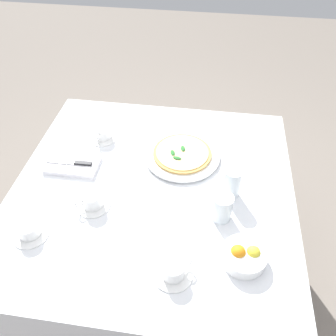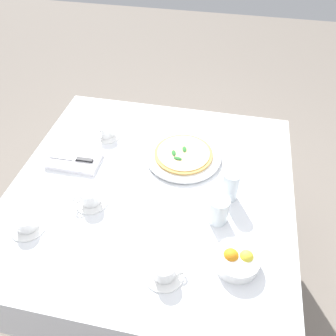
{
  "view_description": "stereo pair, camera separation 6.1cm",
  "coord_description": "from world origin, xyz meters",
  "px_view_note": "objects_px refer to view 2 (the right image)",
  "views": [
    {
      "loc": [
        -0.19,
        0.9,
        1.76
      ],
      "look_at": [
        -0.05,
        -0.1,
        0.77
      ],
      "focal_mm": 36.07,
      "sensor_mm": 36.0,
      "label": 1
    },
    {
      "loc": [
        -0.25,
        0.89,
        1.76
      ],
      "look_at": [
        -0.05,
        -0.1,
        0.77
      ],
      "focal_mm": 36.07,
      "sensor_mm": 36.0,
      "label": 2
    }
  ],
  "objects_px": {
    "water_glass_near_left": "(218,211)",
    "citrus_bowl": "(237,259)",
    "water_glass_right_edge": "(230,187)",
    "coffee_cup_back_corner": "(27,223)",
    "napkin_folded": "(74,161)",
    "dinner_knife": "(73,158)",
    "coffee_cup_far_left": "(164,270)",
    "pizza": "(183,154)",
    "coffee_cup_far_right": "(90,197)",
    "pizza_plate": "(183,156)",
    "coffee_cup_center_back": "(106,131)"
  },
  "relations": [
    {
      "from": "water_glass_near_left",
      "to": "citrus_bowl",
      "type": "distance_m",
      "value": 0.19
    },
    {
      "from": "water_glass_right_edge",
      "to": "coffee_cup_back_corner",
      "type": "bearing_deg",
      "value": 22.54
    },
    {
      "from": "coffee_cup_back_corner",
      "to": "water_glass_right_edge",
      "type": "xyz_separation_m",
      "value": [
        -0.7,
        -0.29,
        0.03
      ]
    },
    {
      "from": "napkin_folded",
      "to": "citrus_bowl",
      "type": "bearing_deg",
      "value": 154.26
    },
    {
      "from": "dinner_knife",
      "to": "citrus_bowl",
      "type": "relative_size",
      "value": 1.3
    },
    {
      "from": "napkin_folded",
      "to": "coffee_cup_far_left",
      "type": "bearing_deg",
      "value": 138.72
    },
    {
      "from": "pizza",
      "to": "napkin_folded",
      "type": "bearing_deg",
      "value": 15.39
    },
    {
      "from": "coffee_cup_far_left",
      "to": "coffee_cup_back_corner",
      "type": "height_order",
      "value": "coffee_cup_far_left"
    },
    {
      "from": "water_glass_right_edge",
      "to": "coffee_cup_far_right",
      "type": "bearing_deg",
      "value": 14.37
    },
    {
      "from": "pizza",
      "to": "dinner_knife",
      "type": "distance_m",
      "value": 0.48
    },
    {
      "from": "water_glass_near_left",
      "to": "citrus_bowl",
      "type": "height_order",
      "value": "water_glass_near_left"
    },
    {
      "from": "pizza_plate",
      "to": "citrus_bowl",
      "type": "relative_size",
      "value": 2.2
    },
    {
      "from": "coffee_cup_far_right",
      "to": "dinner_knife",
      "type": "distance_m",
      "value": 0.25
    },
    {
      "from": "coffee_cup_center_back",
      "to": "water_glass_near_left",
      "type": "xyz_separation_m",
      "value": [
        -0.56,
        0.38,
        0.02
      ]
    },
    {
      "from": "coffee_cup_far_right",
      "to": "water_glass_near_left",
      "type": "xyz_separation_m",
      "value": [
        -0.49,
        -0.02,
        0.02
      ]
    },
    {
      "from": "water_glass_right_edge",
      "to": "citrus_bowl",
      "type": "distance_m",
      "value": 0.29
    },
    {
      "from": "pizza",
      "to": "coffee_cup_back_corner",
      "type": "bearing_deg",
      "value": 44.43
    },
    {
      "from": "coffee_cup_back_corner",
      "to": "napkin_folded",
      "type": "distance_m",
      "value": 0.35
    },
    {
      "from": "napkin_folded",
      "to": "dinner_knife",
      "type": "distance_m",
      "value": 0.01
    },
    {
      "from": "coffee_cup_back_corner",
      "to": "coffee_cup_far_left",
      "type": "bearing_deg",
      "value": 171.07
    },
    {
      "from": "pizza",
      "to": "dinner_knife",
      "type": "xyz_separation_m",
      "value": [
        0.46,
        0.13,
        -0.0
      ]
    },
    {
      "from": "water_glass_near_left",
      "to": "dinner_knife",
      "type": "height_order",
      "value": "water_glass_near_left"
    },
    {
      "from": "coffee_cup_far_left",
      "to": "citrus_bowl",
      "type": "relative_size",
      "value": 0.87
    },
    {
      "from": "pizza",
      "to": "coffee_cup_far_right",
      "type": "height_order",
      "value": "coffee_cup_far_right"
    },
    {
      "from": "coffee_cup_center_back",
      "to": "citrus_bowl",
      "type": "relative_size",
      "value": 0.88
    },
    {
      "from": "coffee_cup_far_right",
      "to": "water_glass_right_edge",
      "type": "height_order",
      "value": "water_glass_right_edge"
    },
    {
      "from": "pizza_plate",
      "to": "napkin_folded",
      "type": "xyz_separation_m",
      "value": [
        0.46,
        0.13,
        -0.0
      ]
    },
    {
      "from": "napkin_folded",
      "to": "coffee_cup_far_right",
      "type": "bearing_deg",
      "value": 127.86
    },
    {
      "from": "coffee_cup_back_corner",
      "to": "water_glass_right_edge",
      "type": "bearing_deg",
      "value": -157.46
    },
    {
      "from": "coffee_cup_back_corner",
      "to": "dinner_knife",
      "type": "relative_size",
      "value": 0.68
    },
    {
      "from": "napkin_folded",
      "to": "citrus_bowl",
      "type": "distance_m",
      "value": 0.8
    },
    {
      "from": "water_glass_right_edge",
      "to": "napkin_folded",
      "type": "bearing_deg",
      "value": -5.28
    },
    {
      "from": "coffee_cup_back_corner",
      "to": "water_glass_right_edge",
      "type": "relative_size",
      "value": 1.02
    },
    {
      "from": "coffee_cup_far_left",
      "to": "coffee_cup_back_corner",
      "type": "distance_m",
      "value": 0.53
    },
    {
      "from": "water_glass_right_edge",
      "to": "water_glass_near_left",
      "type": "xyz_separation_m",
      "value": [
        0.03,
        0.12,
        -0.01
      ]
    },
    {
      "from": "coffee_cup_far_right",
      "to": "napkin_folded",
      "type": "height_order",
      "value": "coffee_cup_far_right"
    },
    {
      "from": "citrus_bowl",
      "to": "water_glass_near_left",
      "type": "bearing_deg",
      "value": -64.64
    },
    {
      "from": "coffee_cup_center_back",
      "to": "napkin_folded",
      "type": "bearing_deg",
      "value": 69.43
    },
    {
      "from": "dinner_knife",
      "to": "coffee_cup_far_right",
      "type": "bearing_deg",
      "value": 126.87
    },
    {
      "from": "water_glass_near_left",
      "to": "dinner_knife",
      "type": "xyz_separation_m",
      "value": [
        0.64,
        -0.18,
        -0.03
      ]
    },
    {
      "from": "pizza",
      "to": "coffee_cup_far_left",
      "type": "relative_size",
      "value": 1.97
    },
    {
      "from": "dinner_knife",
      "to": "napkin_folded",
      "type": "bearing_deg",
      "value": 180.0
    },
    {
      "from": "pizza_plate",
      "to": "coffee_cup_back_corner",
      "type": "relative_size",
      "value": 2.5
    },
    {
      "from": "coffee_cup_far_right",
      "to": "coffee_cup_center_back",
      "type": "distance_m",
      "value": 0.41
    },
    {
      "from": "napkin_folded",
      "to": "dinner_knife",
      "type": "height_order",
      "value": "dinner_knife"
    },
    {
      "from": "coffee_cup_back_corner",
      "to": "pizza",
      "type": "bearing_deg",
      "value": -135.57
    },
    {
      "from": "pizza_plate",
      "to": "pizza",
      "type": "height_order",
      "value": "pizza"
    },
    {
      "from": "pizza_plate",
      "to": "napkin_folded",
      "type": "relative_size",
      "value": 1.5
    },
    {
      "from": "coffee_cup_far_right",
      "to": "coffee_cup_back_corner",
      "type": "bearing_deg",
      "value": 41.02
    },
    {
      "from": "pizza",
      "to": "coffee_cup_center_back",
      "type": "xyz_separation_m",
      "value": [
        0.38,
        -0.08,
        0.0
      ]
    }
  ]
}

